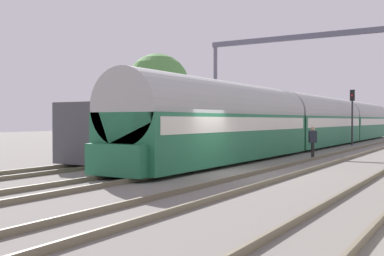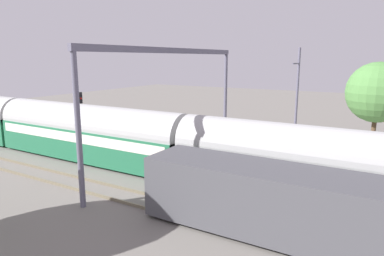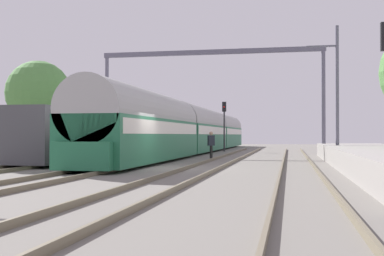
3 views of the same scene
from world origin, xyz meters
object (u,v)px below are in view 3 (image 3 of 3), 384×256
Objects in this scene: passenger_train at (198,130)px; person_crossing at (211,143)px; railway_signal_far at (224,119)px; freight_car at (77,136)px; catenary_gantry at (211,76)px.

passenger_train reaches higher than person_crossing.
passenger_train is 3.59m from railway_signal_far.
catenary_gantry is (6.14, 9.90, 4.44)m from freight_car.
catenary_gantry is at bearing -89.17° from railway_signal_far.
freight_car is 0.78× the size of catenary_gantry.
freight_car is at bearing -7.33° from person_crossing.
railway_signal_far is (1.92, 2.87, 0.97)m from passenger_train.
passenger_train reaches higher than freight_car.
passenger_train is 12.23m from person_crossing.
railway_signal_far is (6.01, 18.71, 1.47)m from freight_car.
passenger_train is at bearing -123.71° from railway_signal_far.
catenary_gantry is (-0.96, 5.87, 4.88)m from person_crossing.
catenary_gantry reaches higher than freight_car.
freight_car is 7.51× the size of person_crossing.
railway_signal_far reaches higher than person_crossing.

